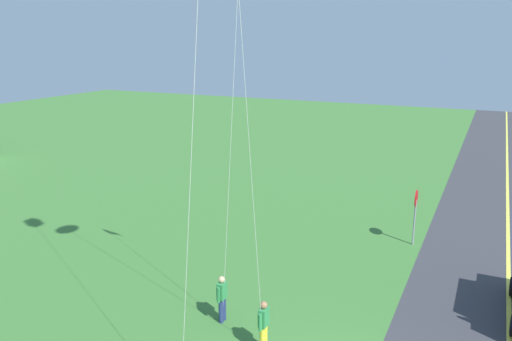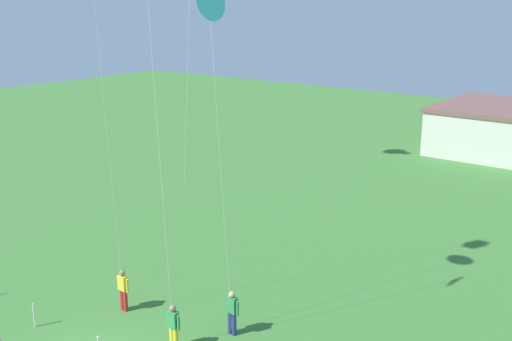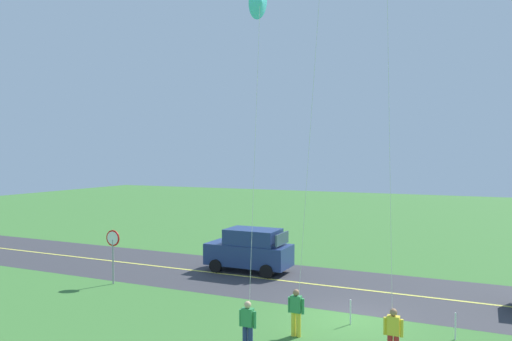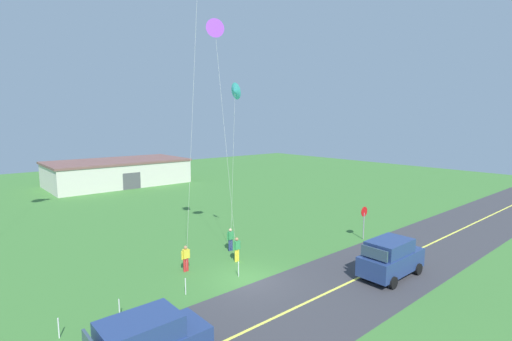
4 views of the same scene
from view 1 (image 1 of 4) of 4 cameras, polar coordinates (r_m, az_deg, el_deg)
stop_sign at (r=23.71m, az=17.35°, el=-3.83°), size 0.76×0.08×2.56m
person_adult_near at (r=15.71m, az=0.86°, el=-16.74°), size 0.58×0.22×1.60m
person_child_watcher at (r=17.15m, az=-3.80°, el=-13.89°), size 0.58×0.22×1.60m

